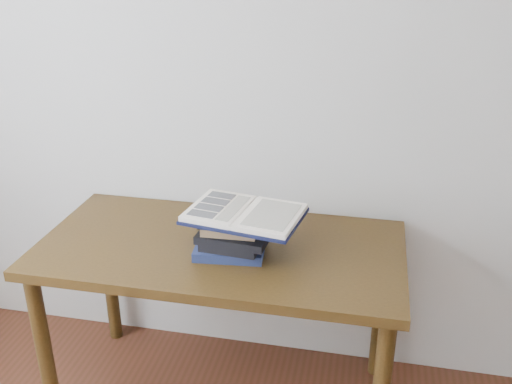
# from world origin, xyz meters

# --- Properties ---
(desk) EXTENTS (1.38, 0.69, 0.74)m
(desk) POSITION_xyz_m (-0.03, 1.38, 0.64)
(desk) COLOR #422B10
(desk) RESTS_ON ground
(book_stack) EXTENTS (0.29, 0.19, 0.15)m
(book_stack) POSITION_xyz_m (0.03, 1.32, 0.81)
(book_stack) COLOR #19274B
(book_stack) RESTS_ON desk
(open_book) EXTENTS (0.44, 0.34, 0.03)m
(open_book) POSITION_xyz_m (0.07, 1.33, 0.91)
(open_book) COLOR black
(open_book) RESTS_ON book_stack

